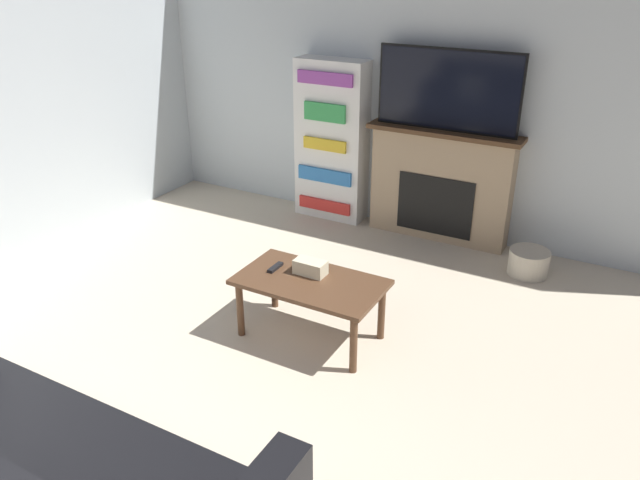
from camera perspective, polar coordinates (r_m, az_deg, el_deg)
wall_back at (r=5.83m, az=8.51°, el=13.77°), size 6.26×0.06×2.70m
fireplace at (r=5.80m, az=10.94°, el=5.00°), size 1.38×0.28×1.03m
tv at (r=5.55m, az=11.61°, el=13.28°), size 1.26×0.03×0.70m
coffee_table at (r=4.24m, az=-0.89°, el=-4.40°), size 1.00×0.56×0.45m
tissue_box at (r=4.27m, az=-0.89°, el=-2.50°), size 0.22×0.12×0.10m
remote_control at (r=4.36m, az=-4.10°, el=-2.51°), size 0.04×0.15×0.02m
bookshelf at (r=6.11m, az=1.06°, el=9.03°), size 0.70×0.29×1.55m
storage_basket at (r=5.46m, az=18.53°, el=-1.95°), size 0.33×0.33×0.21m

